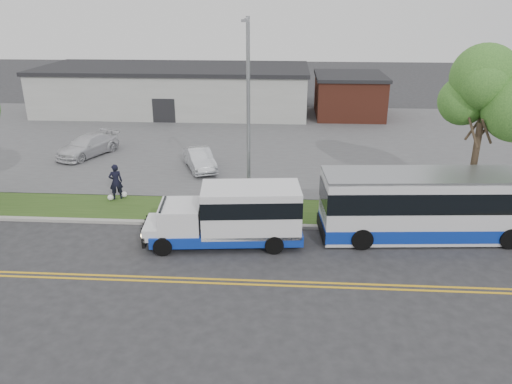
# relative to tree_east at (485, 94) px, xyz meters

# --- Properties ---
(ground) EXTENTS (140.00, 140.00, 0.00)m
(ground) POSITION_rel_tree_east_xyz_m (-14.00, -3.00, -6.20)
(ground) COLOR #28282B
(ground) RESTS_ON ground
(lane_line_north) EXTENTS (70.00, 0.12, 0.01)m
(lane_line_north) POSITION_rel_tree_east_xyz_m (-14.00, -6.85, -6.20)
(lane_line_north) COLOR gold
(lane_line_north) RESTS_ON ground
(lane_line_south) EXTENTS (70.00, 0.12, 0.01)m
(lane_line_south) POSITION_rel_tree_east_xyz_m (-14.00, -7.15, -6.20)
(lane_line_south) COLOR gold
(lane_line_south) RESTS_ON ground
(curb) EXTENTS (80.00, 0.30, 0.15)m
(curb) POSITION_rel_tree_east_xyz_m (-14.00, -1.90, -6.13)
(curb) COLOR #9E9B93
(curb) RESTS_ON ground
(verge) EXTENTS (80.00, 3.30, 0.10)m
(verge) POSITION_rel_tree_east_xyz_m (-14.00, -0.10, -6.15)
(verge) COLOR #284617
(verge) RESTS_ON ground
(parking_lot) EXTENTS (80.00, 25.00, 0.10)m
(parking_lot) POSITION_rel_tree_east_xyz_m (-14.00, 14.00, -6.15)
(parking_lot) COLOR #4C4C4F
(parking_lot) RESTS_ON ground
(commercial_building) EXTENTS (25.40, 10.40, 4.35)m
(commercial_building) POSITION_rel_tree_east_xyz_m (-20.00, 24.00, -4.02)
(commercial_building) COLOR #9E9E99
(commercial_building) RESTS_ON ground
(brick_wing) EXTENTS (6.30, 7.30, 3.90)m
(brick_wing) POSITION_rel_tree_east_xyz_m (-3.50, 23.00, -4.24)
(brick_wing) COLOR brown
(brick_wing) RESTS_ON ground
(tree_east) EXTENTS (5.20, 5.20, 8.33)m
(tree_east) POSITION_rel_tree_east_xyz_m (0.00, 0.00, 0.00)
(tree_east) COLOR #32201B
(tree_east) RESTS_ON verge
(streetlight_near) EXTENTS (0.35, 1.53, 9.50)m
(streetlight_near) POSITION_rel_tree_east_xyz_m (-11.00, -0.27, -0.97)
(streetlight_near) COLOR gray
(streetlight_near) RESTS_ON verge
(shuttle_bus) EXTENTS (7.19, 2.94, 2.69)m
(shuttle_bus) POSITION_rel_tree_east_xyz_m (-11.33, -3.65, -4.77)
(shuttle_bus) COLOR #0D2C96
(shuttle_bus) RESTS_ON ground
(transit_bus) EXTENTS (11.30, 3.40, 3.09)m
(transit_bus) POSITION_rel_tree_east_xyz_m (-1.93, -2.40, -4.64)
(transit_bus) COLOR silver
(transit_bus) RESTS_ON ground
(pedestrian) EXTENTS (0.86, 0.74, 1.98)m
(pedestrian) POSITION_rel_tree_east_xyz_m (-18.31, 1.00, -5.12)
(pedestrian) COLOR black
(pedestrian) RESTS_ON verge
(parked_car_a) EXTENTS (2.82, 4.28, 1.33)m
(parked_car_a) POSITION_rel_tree_east_xyz_m (-14.65, 6.32, -5.44)
(parked_car_a) COLOR silver
(parked_car_a) RESTS_ON parking_lot
(parked_car_b) EXTENTS (3.79, 5.25, 1.41)m
(parked_car_b) POSITION_rel_tree_east_xyz_m (-22.94, 8.80, -5.40)
(parked_car_b) COLOR silver
(parked_car_b) RESTS_ON parking_lot
(grocery_bag_left) EXTENTS (0.32, 0.32, 0.32)m
(grocery_bag_left) POSITION_rel_tree_east_xyz_m (-18.61, 0.75, -5.94)
(grocery_bag_left) COLOR white
(grocery_bag_left) RESTS_ON verge
(grocery_bag_right) EXTENTS (0.32, 0.32, 0.32)m
(grocery_bag_right) POSITION_rel_tree_east_xyz_m (-18.01, 1.25, -5.94)
(grocery_bag_right) COLOR white
(grocery_bag_right) RESTS_ON verge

